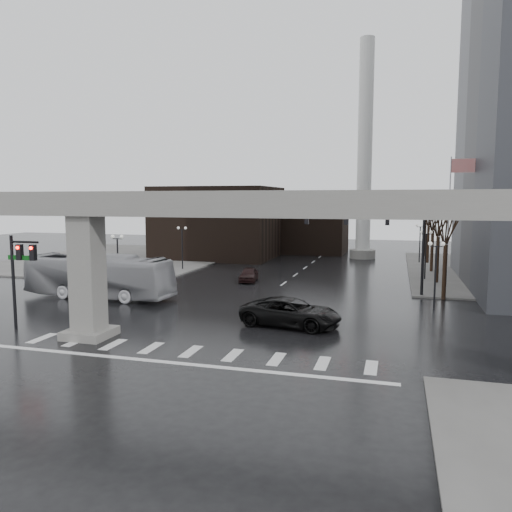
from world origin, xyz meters
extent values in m
plane|color=black|center=(0.00, 0.00, 0.00)|extent=(160.00, 160.00, 0.00)
cube|color=slate|center=(-26.00, 36.00, 0.07)|extent=(28.00, 36.00, 0.15)
cube|color=gray|center=(0.00, 0.00, 8.00)|extent=(48.00, 2.20, 1.40)
cube|color=gray|center=(-7.00, 0.00, 3.65)|extent=(1.60, 1.60, 7.30)
cube|color=gray|center=(-7.00, 0.00, 0.25)|extent=(2.60, 2.60, 0.50)
cube|color=black|center=(-14.00, 42.00, 5.00)|extent=(16.00, 14.00, 10.00)
cube|color=black|center=(-2.00, 52.00, 4.00)|extent=(10.00, 10.00, 8.00)
cylinder|color=silver|center=(6.00, 46.00, 15.00)|extent=(2.00, 2.00, 30.00)
cylinder|color=gray|center=(6.00, 46.00, 0.60)|extent=(3.60, 3.60, 1.20)
cylinder|color=black|center=(12.80, 18.80, 4.00)|extent=(0.24, 0.24, 8.00)
cylinder|color=black|center=(6.80, 18.80, 7.20)|extent=(12.00, 0.18, 0.18)
cube|color=black|center=(9.80, 18.80, 6.55)|extent=(0.35, 0.30, 1.00)
cube|color=black|center=(6.30, 18.80, 6.55)|extent=(0.35, 0.30, 1.00)
cube|color=black|center=(2.80, 18.80, 6.55)|extent=(0.35, 0.30, 1.00)
sphere|color=#FF0C05|center=(9.80, 18.62, 6.85)|extent=(0.20, 0.20, 0.20)
cube|color=#0B5213|center=(11.30, 18.80, 7.00)|extent=(1.80, 0.05, 0.35)
cube|color=#0B5213|center=(4.80, 18.80, 7.00)|extent=(1.80, 0.05, 0.35)
cylinder|color=black|center=(-12.80, 0.50, 3.00)|extent=(0.20, 0.20, 6.00)
cylinder|color=black|center=(-11.80, 0.50, 5.60)|extent=(2.00, 0.14, 0.14)
cube|color=black|center=(-12.20, 0.50, 4.95)|extent=(0.35, 0.30, 1.00)
cube|color=black|center=(-11.20, 0.50, 4.95)|extent=(0.35, 0.30, 1.00)
cube|color=#0B5213|center=(-12.30, 0.50, 4.60)|extent=(1.60, 0.05, 0.30)
cylinder|color=silver|center=(15.00, 22.00, 6.00)|extent=(0.12, 0.12, 12.00)
cube|color=red|center=(16.00, 22.00, 11.20)|extent=(2.00, 0.03, 1.20)
cylinder|color=black|center=(13.50, 14.00, 2.40)|extent=(0.14, 0.14, 4.80)
cube|color=black|center=(13.50, 14.00, 4.75)|extent=(0.90, 0.06, 0.06)
sphere|color=silver|center=(13.05, 14.00, 4.95)|extent=(0.32, 0.32, 0.32)
sphere|color=silver|center=(13.95, 14.00, 4.95)|extent=(0.32, 0.32, 0.32)
cylinder|color=black|center=(13.50, 28.00, 2.40)|extent=(0.14, 0.14, 4.80)
cube|color=black|center=(13.50, 28.00, 4.75)|extent=(0.90, 0.06, 0.06)
sphere|color=silver|center=(13.05, 28.00, 4.95)|extent=(0.32, 0.32, 0.32)
sphere|color=silver|center=(13.95, 28.00, 4.95)|extent=(0.32, 0.32, 0.32)
cylinder|color=black|center=(13.50, 42.00, 2.40)|extent=(0.14, 0.14, 4.80)
cube|color=black|center=(13.50, 42.00, 4.75)|extent=(0.90, 0.06, 0.06)
sphere|color=silver|center=(13.05, 42.00, 4.95)|extent=(0.32, 0.32, 0.32)
sphere|color=silver|center=(13.95, 42.00, 4.95)|extent=(0.32, 0.32, 0.32)
cylinder|color=black|center=(-13.50, 14.00, 2.40)|extent=(0.14, 0.14, 4.80)
cube|color=black|center=(-13.50, 14.00, 4.75)|extent=(0.90, 0.06, 0.06)
sphere|color=silver|center=(-13.95, 14.00, 4.95)|extent=(0.32, 0.32, 0.32)
sphere|color=silver|center=(-13.05, 14.00, 4.95)|extent=(0.32, 0.32, 0.32)
cylinder|color=black|center=(-13.50, 28.00, 2.40)|extent=(0.14, 0.14, 4.80)
cube|color=black|center=(-13.50, 28.00, 4.75)|extent=(0.90, 0.06, 0.06)
sphere|color=silver|center=(-13.95, 28.00, 4.95)|extent=(0.32, 0.32, 0.32)
sphere|color=silver|center=(-13.05, 28.00, 4.95)|extent=(0.32, 0.32, 0.32)
cylinder|color=black|center=(-13.50, 42.00, 2.40)|extent=(0.14, 0.14, 4.80)
cube|color=black|center=(-13.50, 42.00, 4.75)|extent=(0.90, 0.06, 0.06)
sphere|color=silver|center=(-13.95, 42.00, 4.95)|extent=(0.32, 0.32, 0.32)
sphere|color=silver|center=(-13.05, 42.00, 4.95)|extent=(0.32, 0.32, 0.32)
cylinder|color=black|center=(14.50, 18.00, 2.27)|extent=(0.34, 0.34, 4.55)
cylinder|color=black|center=(14.50, 18.00, 6.01)|extent=(0.12, 1.52, 2.98)
cylinder|color=black|center=(15.00, 18.25, 5.78)|extent=(0.83, 1.14, 2.51)
cylinder|color=black|center=(14.50, 26.00, 2.33)|extent=(0.34, 0.34, 4.66)
cylinder|color=black|center=(14.50, 26.00, 6.15)|extent=(0.12, 1.55, 3.05)
cylinder|color=black|center=(15.00, 26.25, 5.91)|extent=(0.85, 1.16, 2.57)
cylinder|color=black|center=(14.50, 34.00, 2.38)|extent=(0.34, 0.34, 4.76)
cylinder|color=black|center=(14.50, 34.00, 6.29)|extent=(0.12, 1.59, 3.11)
cylinder|color=black|center=(15.00, 34.25, 6.05)|extent=(0.86, 1.18, 2.62)
cylinder|color=black|center=(14.50, 42.00, 2.43)|extent=(0.34, 0.34, 4.87)
cylinder|color=black|center=(14.50, 42.00, 6.43)|extent=(0.12, 1.62, 3.18)
cylinder|color=black|center=(15.00, 42.25, 6.18)|extent=(0.88, 1.20, 2.68)
cylinder|color=black|center=(14.50, 50.00, 2.48)|extent=(0.34, 0.34, 4.97)
cylinder|color=black|center=(14.50, 50.00, 6.57)|extent=(0.12, 1.65, 3.25)
cylinder|color=black|center=(15.00, 50.25, 6.31)|extent=(0.89, 1.23, 2.74)
imported|color=black|center=(4.10, 5.89, 0.92)|extent=(6.99, 4.04, 1.83)
imported|color=#A7A7AC|center=(-13.39, 10.76, 1.83)|extent=(13.33, 3.83, 3.67)
imported|color=black|center=(-3.70, 22.38, 0.70)|extent=(2.27, 4.34, 1.41)
camera|label=1|loc=(10.62, -25.44, 8.24)|focal=35.00mm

